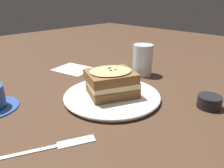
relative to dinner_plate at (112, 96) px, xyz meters
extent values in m
plane|color=#473021|center=(0.03, -0.03, -0.01)|extent=(2.40, 2.40, 0.00)
cylinder|color=white|center=(0.00, 0.00, 0.00)|extent=(0.25, 0.25, 0.01)
torus|color=white|center=(0.00, 0.00, 0.00)|extent=(0.26, 0.26, 0.01)
cube|color=brown|center=(0.00, 0.00, 0.02)|extent=(0.15, 0.15, 0.02)
cube|color=#EFDB93|center=(0.00, 0.00, 0.04)|extent=(0.14, 0.16, 0.02)
cube|color=brown|center=(0.00, 0.00, 0.06)|extent=(0.14, 0.15, 0.02)
ellipsoid|color=#DBBC7F|center=(0.00, 0.00, 0.07)|extent=(0.13, 0.14, 0.01)
cube|color=#2D6028|center=(-0.01, 0.00, 0.08)|extent=(0.01, 0.00, 0.00)
cube|color=#2D6028|center=(0.01, 0.00, 0.08)|extent=(0.01, 0.00, 0.00)
cube|color=#2D6028|center=(0.01, 0.00, 0.08)|extent=(0.01, 0.01, 0.00)
cube|color=#2D6028|center=(-0.01, 0.01, 0.08)|extent=(0.01, 0.01, 0.00)
cube|color=#2D6028|center=(0.01, -0.04, 0.08)|extent=(0.00, 0.00, 0.00)
cylinder|color=silver|center=(0.06, -0.21, 0.05)|extent=(0.07, 0.07, 0.11)
cube|color=silver|center=(-0.04, 0.27, -0.01)|extent=(0.06, 0.11, 0.00)
cube|color=silver|center=(-0.08, 0.19, -0.01)|extent=(0.05, 0.08, 0.00)
cube|color=#333335|center=(-0.08, 0.17, 0.00)|extent=(0.02, 0.04, 0.00)
cube|color=#333335|center=(-0.09, 0.18, 0.00)|extent=(0.02, 0.04, 0.00)
cube|color=#333335|center=(-0.09, 0.18, 0.00)|extent=(0.02, 0.04, 0.00)
cube|color=white|center=(0.28, -0.08, -0.01)|extent=(0.16, 0.14, 0.00)
cylinder|color=black|center=(-0.21, -0.13, 0.01)|extent=(0.06, 0.06, 0.03)
camera|label=1|loc=(-0.38, 0.39, 0.26)|focal=35.00mm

